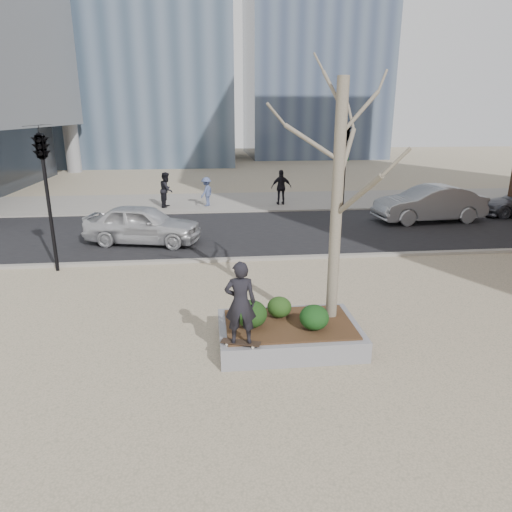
{
  "coord_description": "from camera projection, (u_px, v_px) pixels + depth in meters",
  "views": [
    {
      "loc": [
        -0.66,
        -8.79,
        4.77
      ],
      "look_at": [
        0.5,
        2.0,
        1.4
      ],
      "focal_mm": 32.0,
      "sensor_mm": 36.0,
      "label": 1
    }
  ],
  "objects": [
    {
      "name": "ground",
      "position": [
        243.0,
        346.0,
        9.83
      ],
      "size": [
        120.0,
        120.0,
        0.0
      ],
      "primitive_type": "plane",
      "color": "tan",
      "rests_on": "ground"
    },
    {
      "name": "street",
      "position": [
        224.0,
        232.0,
        19.32
      ],
      "size": [
        60.0,
        8.0,
        0.02
      ],
      "primitive_type": "cube",
      "color": "black",
      "rests_on": "ground"
    },
    {
      "name": "far_sidewalk",
      "position": [
        219.0,
        202.0,
        25.97
      ],
      "size": [
        60.0,
        6.0,
        0.02
      ],
      "primitive_type": "cube",
      "color": "gray",
      "rests_on": "ground"
    },
    {
      "name": "planter",
      "position": [
        289.0,
        334.0,
        9.87
      ],
      "size": [
        3.0,
        2.0,
        0.45
      ],
      "primitive_type": "cube",
      "color": "gray",
      "rests_on": "ground"
    },
    {
      "name": "planter_mulch",
      "position": [
        289.0,
        324.0,
        9.79
      ],
      "size": [
        2.7,
        1.7,
        0.04
      ],
      "primitive_type": "cube",
      "color": "#382314",
      "rests_on": "planter"
    },
    {
      "name": "sycamore_tree",
      "position": [
        339.0,
        166.0,
        9.2
      ],
      "size": [
        2.8,
        2.8,
        6.6
      ],
      "primitive_type": null,
      "color": "gray",
      "rests_on": "planter_mulch"
    },
    {
      "name": "shrub_left",
      "position": [
        251.0,
        314.0,
        9.55
      ],
      "size": [
        0.68,
        0.68,
        0.58
      ],
      "primitive_type": "ellipsoid",
      "color": "black",
      "rests_on": "planter_mulch"
    },
    {
      "name": "shrub_middle",
      "position": [
        279.0,
        307.0,
        10.04
      ],
      "size": [
        0.54,
        0.54,
        0.46
      ],
      "primitive_type": "ellipsoid",
      "color": "#1D4014",
      "rests_on": "planter_mulch"
    },
    {
      "name": "shrub_right",
      "position": [
        314.0,
        317.0,
        9.45
      ],
      "size": [
        0.61,
        0.61,
        0.52
      ],
      "primitive_type": "ellipsoid",
      "color": "#123A13",
      "rests_on": "planter_mulch"
    },
    {
      "name": "skateboard",
      "position": [
        241.0,
        344.0,
        8.92
      ],
      "size": [
        0.8,
        0.44,
        0.08
      ],
      "primitive_type": null,
      "rotation": [
        0.0,
        0.0,
        -0.32
      ],
      "color": "black",
      "rests_on": "planter"
    },
    {
      "name": "skateboarder",
      "position": [
        240.0,
        303.0,
        8.66
      ],
      "size": [
        0.63,
        0.43,
        1.66
      ],
      "primitive_type": "imported",
      "rotation": [
        0.0,
        0.0,
        3.08
      ],
      "color": "black",
      "rests_on": "skateboard"
    },
    {
      "name": "police_car",
      "position": [
        143.0,
        224.0,
        17.41
      ],
      "size": [
        4.68,
        2.74,
        1.5
      ],
      "primitive_type": "imported",
      "rotation": [
        0.0,
        0.0,
        1.33
      ],
      "color": "silver",
      "rests_on": "street"
    },
    {
      "name": "car_silver",
      "position": [
        429.0,
        204.0,
        21.01
      ],
      "size": [
        5.11,
        2.1,
        1.65
      ],
      "primitive_type": "imported",
      "rotation": [
        0.0,
        0.0,
        4.79
      ],
      "color": "gray",
      "rests_on": "street"
    },
    {
      "name": "pedestrian_a",
      "position": [
        167.0,
        190.0,
        24.24
      ],
      "size": [
        0.85,
        1.01,
        1.85
      ],
      "primitive_type": "imported",
      "rotation": [
        0.0,
        0.0,
        1.39
      ],
      "color": "black",
      "rests_on": "far_sidewalk"
    },
    {
      "name": "pedestrian_b",
      "position": [
        207.0,
        192.0,
        24.58
      ],
      "size": [
        0.99,
        1.15,
        1.55
      ],
      "primitive_type": "imported",
      "rotation": [
        0.0,
        0.0,
        4.2
      ],
      "color": "#485582",
      "rests_on": "far_sidewalk"
    },
    {
      "name": "pedestrian_c",
      "position": [
        281.0,
        187.0,
        24.94
      ],
      "size": [
        1.1,
        0.46,
        1.88
      ],
      "primitive_type": "imported",
      "rotation": [
        0.0,
        0.0,
        3.14
      ],
      "color": "black",
      "rests_on": "far_sidewalk"
    },
    {
      "name": "traffic_light_near",
      "position": [
        48.0,
        201.0,
        13.92
      ],
      "size": [
        0.6,
        2.48,
        4.5
      ],
      "primitive_type": null,
      "color": "black",
      "rests_on": "ground"
    },
    {
      "name": "traffic_light_far",
      "position": [
        345.0,
        165.0,
        23.69
      ],
      "size": [
        0.6,
        2.48,
        4.5
      ],
      "primitive_type": null,
      "color": "black",
      "rests_on": "ground"
    }
  ]
}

